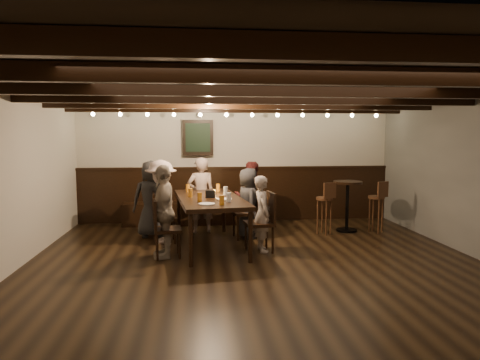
{
  "coord_description": "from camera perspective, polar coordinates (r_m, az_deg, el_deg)",
  "views": [
    {
      "loc": [
        -0.83,
        -5.42,
        1.8
      ],
      "look_at": [
        -0.15,
        1.3,
        1.09
      ],
      "focal_mm": 32.0,
      "sensor_mm": 36.0,
      "label": 1
    }
  ],
  "objects": [
    {
      "name": "person_right_near",
      "position": [
        7.49,
        1.11,
        -3.09
      ],
      "size": [
        0.46,
        0.65,
        1.23
      ],
      "primitive_type": "imported",
      "rotation": [
        0.0,
        0.0,
        1.69
      ],
      "color": "#2B2B2D",
      "rests_on": "floor"
    },
    {
      "name": "chair_right_near",
      "position": [
        7.55,
        0.88,
        -5.58
      ],
      "size": [
        0.48,
        0.48,
        0.94
      ],
      "rotation": [
        0.0,
        0.0,
        1.69
      ],
      "color": "black",
      "rests_on": "floor"
    },
    {
      "name": "pint_d",
      "position": [
        7.12,
        -1.92,
        -1.45
      ],
      "size": [
        0.07,
        0.07,
        0.14
      ],
      "primitive_type": "cylinder",
      "color": "silver",
      "rests_on": "dining_table"
    },
    {
      "name": "candle",
      "position": [
        7.19,
        -3.48,
        -1.74
      ],
      "size": [
        0.05,
        0.05,
        0.05
      ],
      "primitive_type": "cylinder",
      "color": "beige",
      "rests_on": "dining_table"
    },
    {
      "name": "person_bench_centre",
      "position": [
        7.93,
        -5.21,
        -2.01
      ],
      "size": [
        0.55,
        0.39,
        1.4
      ],
      "primitive_type": "imported",
      "rotation": [
        0.0,
        0.0,
        3.26
      ],
      "color": "gray",
      "rests_on": "floor"
    },
    {
      "name": "condiment_caddy",
      "position": [
        6.83,
        -4.0,
        -1.86
      ],
      "size": [
        0.15,
        0.1,
        0.12
      ],
      "primitive_type": "cube",
      "color": "black",
      "rests_on": "dining_table"
    },
    {
      "name": "dining_table",
      "position": [
        6.89,
        -4.05,
        -2.85
      ],
      "size": [
        1.22,
        2.26,
        0.81
      ],
      "rotation": [
        0.0,
        0.0,
        0.12
      ],
      "color": "black",
      "rests_on": "floor"
    },
    {
      "name": "chair_left_far",
      "position": [
        6.47,
        -9.76,
        -7.82
      ],
      "size": [
        0.44,
        0.44,
        0.86
      ],
      "rotation": [
        0.0,
        0.0,
        -1.45
      ],
      "color": "black",
      "rests_on": "floor"
    },
    {
      "name": "plate_far",
      "position": [
        6.62,
        -2.12,
        -2.56
      ],
      "size": [
        0.24,
        0.24,
        0.01
      ],
      "primitive_type": "cylinder",
      "color": "white",
      "rests_on": "dining_table"
    },
    {
      "name": "person_left_near",
      "position": [
        7.27,
        -10.46,
        -2.82
      ],
      "size": [
        0.62,
        0.96,
        1.4
      ],
      "primitive_type": "imported",
      "rotation": [
        0.0,
        0.0,
        -1.45
      ],
      "color": "#BDA6A0",
      "rests_on": "floor"
    },
    {
      "name": "plate_near",
      "position": [
        6.18,
        -4.44,
        -3.19
      ],
      "size": [
        0.24,
        0.24,
        0.01
      ],
      "primitive_type": "cylinder",
      "color": "white",
      "rests_on": "dining_table"
    },
    {
      "name": "person_right_far",
      "position": [
        6.64,
        2.98,
        -4.5
      ],
      "size": [
        0.33,
        0.46,
        1.18
      ],
      "primitive_type": "imported",
      "rotation": [
        0.0,
        0.0,
        1.69
      ],
      "color": "#9F9186",
      "rests_on": "floor"
    },
    {
      "name": "person_left_far",
      "position": [
        6.39,
        -10.11,
        -4.13
      ],
      "size": [
        0.43,
        0.84,
        1.38
      ],
      "primitive_type": "imported",
      "rotation": [
        0.0,
        0.0,
        -1.45
      ],
      "color": "gray",
      "rests_on": "floor"
    },
    {
      "name": "chair_left_near",
      "position": [
        7.35,
        -10.14,
        -6.19
      ],
      "size": [
        0.43,
        0.43,
        0.85
      ],
      "rotation": [
        0.0,
        0.0,
        -1.45
      ],
      "color": "black",
      "rests_on": "floor"
    },
    {
      "name": "bar_stool_left",
      "position": [
        7.94,
        11.19,
        -4.58
      ],
      "size": [
        0.33,
        0.35,
        0.96
      ],
      "rotation": [
        0.0,
        0.0,
        0.38
      ],
      "color": "#3C2513",
      "rests_on": "floor"
    },
    {
      "name": "person_bench_right",
      "position": [
        7.96,
        1.38,
        -2.26
      ],
      "size": [
        0.7,
        0.57,
        1.32
      ],
      "primitive_type": "imported",
      "rotation": [
        0.0,
        0.0,
        3.26
      ],
      "color": "#561E1D",
      "rests_on": "floor"
    },
    {
      "name": "pint_g",
      "position": [
        6.1,
        -2.45,
        -2.7
      ],
      "size": [
        0.07,
        0.07,
        0.14
      ],
      "primitive_type": "cylinder",
      "color": "#BF7219",
      "rests_on": "dining_table"
    },
    {
      "name": "high_top_table",
      "position": [
        8.25,
        14.12,
        -2.4
      ],
      "size": [
        0.53,
        0.53,
        0.95
      ],
      "color": "black",
      "rests_on": "floor"
    },
    {
      "name": "pint_f",
      "position": [
        6.37,
        -1.53,
        -2.33
      ],
      "size": [
        0.07,
        0.07,
        0.14
      ],
      "primitive_type": "cylinder",
      "color": "silver",
      "rests_on": "dining_table"
    },
    {
      "name": "pint_c",
      "position": [
        6.93,
        -6.64,
        -1.68
      ],
      "size": [
        0.07,
        0.07,
        0.14
      ],
      "primitive_type": "cylinder",
      "color": "#BF7219",
      "rests_on": "dining_table"
    },
    {
      "name": "pint_e",
      "position": [
        6.4,
        -5.4,
        -2.31
      ],
      "size": [
        0.07,
        0.07,
        0.14
      ],
      "primitive_type": "cylinder",
      "color": "#BF7219",
      "rests_on": "dining_table"
    },
    {
      "name": "chair_right_far",
      "position": [
        6.7,
        2.71,
        -7.11
      ],
      "size": [
        0.47,
        0.47,
        0.92
      ],
      "rotation": [
        0.0,
        0.0,
        1.69
      ],
      "color": "black",
      "rests_on": "floor"
    },
    {
      "name": "room",
      "position": [
        7.68,
        -1.72,
        0.57
      ],
      "size": [
        7.0,
        7.0,
        7.0
      ],
      "color": "black",
      "rests_on": "ground"
    },
    {
      "name": "pint_b",
      "position": [
        7.55,
        -2.94,
        -1.02
      ],
      "size": [
        0.07,
        0.07,
        0.14
      ],
      "primitive_type": "cylinder",
      "color": "#BF7219",
      "rests_on": "dining_table"
    },
    {
      "name": "bar_stool_right",
      "position": [
        8.33,
        17.7,
        -4.26
      ],
      "size": [
        0.34,
        0.35,
        0.96
      ],
      "rotation": [
        0.0,
        0.0,
        0.45
      ],
      "color": "#3C2513",
      "rests_on": "floor"
    },
    {
      "name": "pint_a",
      "position": [
        7.53,
        -6.99,
        -1.08
      ],
      "size": [
        0.07,
        0.07,
        0.14
      ],
      "primitive_type": "cylinder",
      "color": "#BF7219",
      "rests_on": "dining_table"
    },
    {
      "name": "person_bench_left",
      "position": [
        7.71,
        -11.71,
        -2.47
      ],
      "size": [
        0.71,
        0.51,
        1.36
      ],
      "primitive_type": "imported",
      "rotation": [
        0.0,
        0.0,
        3.26
      ],
      "color": "#28292B",
      "rests_on": "floor"
    }
  ]
}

